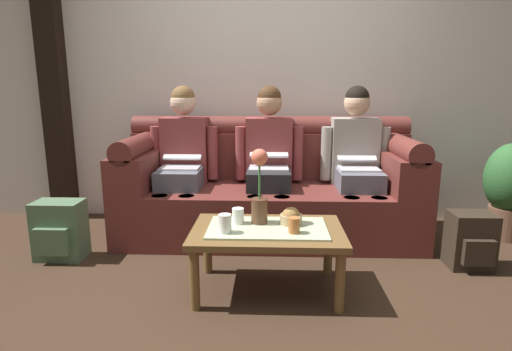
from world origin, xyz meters
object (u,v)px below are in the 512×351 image
Objects in this scene: flower_vase at (259,190)px; snack_bowl at (291,217)px; person_left at (183,156)px; cup_near_right at (238,216)px; person_right at (357,157)px; cup_near_left at (225,224)px; backpack_right at (471,241)px; person_middle at (269,156)px; cup_far_center at (294,225)px; coffee_table at (267,237)px; potted_plant at (510,186)px; backpack_left at (60,231)px; couch at (269,190)px.

flower_vase reaches higher than snack_bowl.
person_left reaches higher than cup_near_right.
person_right reaches higher than cup_near_left.
backpack_right is (1.61, 0.49, -0.27)m from cup_near_left.
cup_near_left is 1.71m from backpack_right.
person_middle is 2.70× the size of flower_vase.
person_left is 13.68× the size of cup_far_center.
cup_near_right is at bearing 154.68° from cup_far_center.
snack_bowl is 0.41m from cup_near_left.
coffee_table is 1.14× the size of potted_plant.
potted_plant is at bearing 26.66° from coffee_table.
cup_near_left is at bearing -136.53° from flower_vase.
person_right reaches higher than snack_bowl.
cup_far_center is at bearing -25.32° from cup_near_right.
cup_near_left is 1.38m from backpack_left.
potted_plant reaches higher than cup_far_center.
person_left is 2.90× the size of backpack_left.
flower_vase is at bearing 175.07° from snack_bowl.
person_middle is 1.00× the size of person_right.
person_middle is 1.94m from potted_plant.
flower_vase is 3.42× the size of snack_bowl.
cup_far_center is (0.15, -1.11, 0.08)m from couch.
couch is at bearing 90.00° from coffee_table.
cup_far_center is (0.15, -1.10, -0.21)m from person_middle.
person_left is 1.42m from cup_far_center.
cup_far_center is at bearing 1.60° from cup_near_left.
snack_bowl is 1.24× the size of cup_near_left.
backpack_left is at bearing -158.49° from person_middle.
person_middle is at bearing -179.98° from person_right.
backpack_right is (1.37, -0.63, -0.18)m from couch.
cup_near_right is at bearing -168.38° from backpack_right.
flower_vase reaches higher than potted_plant.
cup_near_right is 0.12× the size of potted_plant.
flower_vase is 0.31m from cup_far_center.
cup_near_left is at bearing -163.25° from backpack_right.
coffee_table is at bearing -90.00° from couch.
cup_near_left is 0.39m from cup_far_center.
cup_near_left is at bearing -153.65° from potted_plant.
snack_bowl reaches higher than backpack_left.
person_middle reaches higher than flower_vase.
couch is at bearing 77.97° from cup_near_left.
coffee_table is at bearing -164.53° from backpack_right.
snack_bowl is 2.01m from potted_plant.
cup_far_center is (0.20, -0.17, -0.16)m from flower_vase.
person_left is 3.19× the size of backpack_right.
potted_plant reaches higher than backpack_right.
backpack_right is at bearing 21.21° from cup_far_center.
cup_near_left is (-0.24, -1.12, 0.09)m from couch.
cup_far_center is 0.23× the size of backpack_right.
potted_plant is (2.11, 0.91, -0.02)m from cup_near_right.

